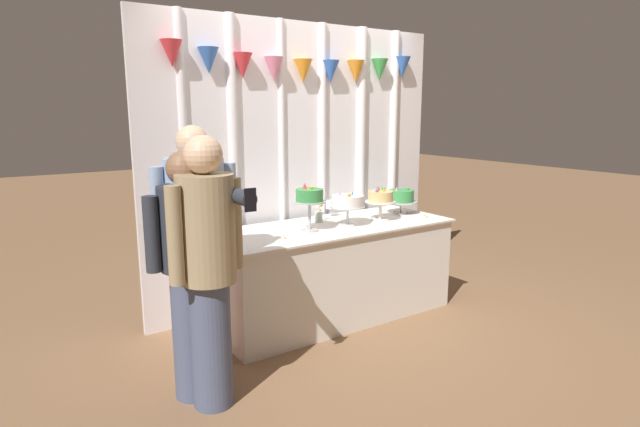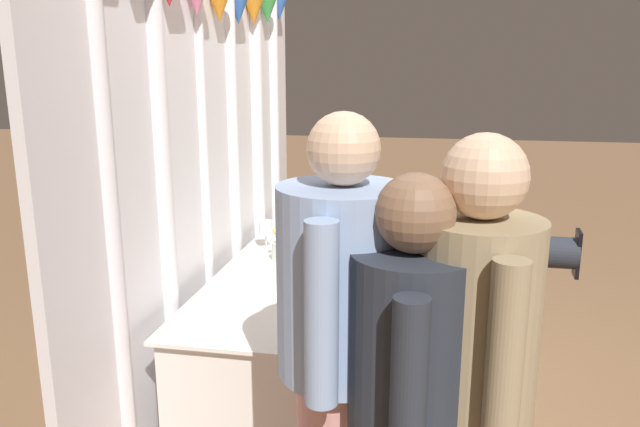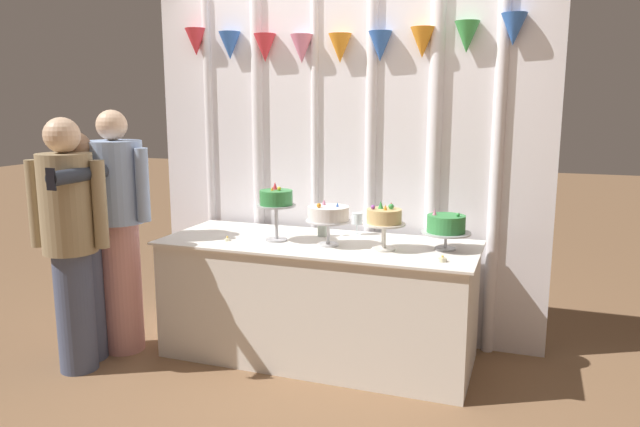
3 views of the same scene
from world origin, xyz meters
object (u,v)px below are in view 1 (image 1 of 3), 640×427
at_px(cake_table, 332,271).
at_px(cake_display_midleft, 348,202).
at_px(flower_vase, 319,214).
at_px(tealight_far_left, 284,238).
at_px(guest_girl_blue_dress, 189,266).
at_px(guest_man_pink_jacket, 197,246).
at_px(cake_display_rightmost, 401,197).
at_px(tealight_near_left, 425,217).
at_px(cake_display_midright, 380,198).
at_px(cake_display_leftmost, 309,198).
at_px(wine_glass, 330,205).
at_px(guest_man_dark_suit, 208,263).

xyz_separation_m(cake_table, cake_display_midleft, (0.10, -0.08, 0.58)).
bearing_deg(flower_vase, tealight_far_left, -147.40).
xyz_separation_m(guest_girl_blue_dress, guest_man_pink_jacket, (0.13, 0.20, 0.06)).
bearing_deg(guest_girl_blue_dress, cake_display_rightmost, 15.47).
bearing_deg(tealight_near_left, cake_display_rightmost, 95.12).
bearing_deg(cake_display_midright, guest_man_pink_jacket, -170.78).
bearing_deg(flower_vase, cake_display_leftmost, -136.34).
bearing_deg(cake_display_rightmost, tealight_far_left, -169.99).
height_order(wine_glass, flower_vase, flower_vase).
relative_size(cake_display_midleft, cake_display_midright, 0.96).
distance_m(cake_display_midright, flower_vase, 0.54).
relative_size(cake_table, guest_man_pink_jacket, 1.26).
bearing_deg(guest_girl_blue_dress, cake_table, 21.28).
height_order(cake_display_rightmost, guest_girl_blue_dress, guest_girl_blue_dress).
bearing_deg(guest_girl_blue_dress, wine_glass, 27.75).
distance_m(cake_table, flower_vase, 0.48).
bearing_deg(tealight_near_left, guest_man_pink_jacket, -176.67).
xyz_separation_m(cake_table, guest_man_pink_jacket, (-1.27, -0.34, 0.48)).
bearing_deg(tealight_far_left, cake_display_rightmost, 10.01).
bearing_deg(tealight_far_left, cake_display_leftmost, 21.10).
xyz_separation_m(cake_table, guest_man_dark_suit, (-1.35, -0.70, 0.47)).
bearing_deg(wine_glass, cake_display_leftmost, -141.61).
xyz_separation_m(wine_glass, tealight_near_left, (0.65, -0.51, -0.09)).
distance_m(cake_display_leftmost, flower_vase, 0.38).
xyz_separation_m(cake_display_midleft, tealight_near_left, (0.73, -0.15, -0.18)).
distance_m(cake_display_rightmost, wine_glass, 0.66).
height_order(cake_table, wine_glass, wine_glass).
distance_m(cake_display_midleft, guest_man_pink_jacket, 1.40).
xyz_separation_m(cake_display_leftmost, tealight_near_left, (1.08, -0.16, -0.25)).
bearing_deg(cake_table, cake_display_leftmost, -166.57).
bearing_deg(cake_display_leftmost, cake_display_midright, -0.29).
xyz_separation_m(cake_display_leftmost, flower_vase, (0.24, 0.23, -0.19)).
distance_m(cake_table, cake_display_rightmost, 0.96).
bearing_deg(flower_vase, cake_display_midright, -26.28).
distance_m(cake_display_midleft, wine_glass, 0.38).
height_order(cake_display_midleft, guest_man_pink_jacket, guest_man_pink_jacket).
bearing_deg(guest_girl_blue_dress, cake_display_leftmost, 22.98).
height_order(flower_vase, guest_man_dark_suit, guest_man_dark_suit).
relative_size(cake_display_rightmost, guest_man_pink_jacket, 0.19).
bearing_deg(cake_display_rightmost, cake_display_midright, -159.87).
relative_size(cake_display_leftmost, tealight_far_left, 10.33).
height_order(cake_table, cake_display_rightmost, cake_display_rightmost).
bearing_deg(cake_display_leftmost, cake_display_rightmost, 6.73).
relative_size(cake_display_rightmost, tealight_far_left, 8.25).
height_order(cake_display_midright, tealight_far_left, cake_display_midright).
height_order(cake_table, cake_display_midleft, cake_display_midleft).
bearing_deg(wine_glass, cake_display_midright, -52.23).
relative_size(cake_display_leftmost, guest_man_pink_jacket, 0.23).
relative_size(cake_display_rightmost, flower_vase, 1.80).
distance_m(flower_vase, guest_man_pink_jacket, 1.35).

